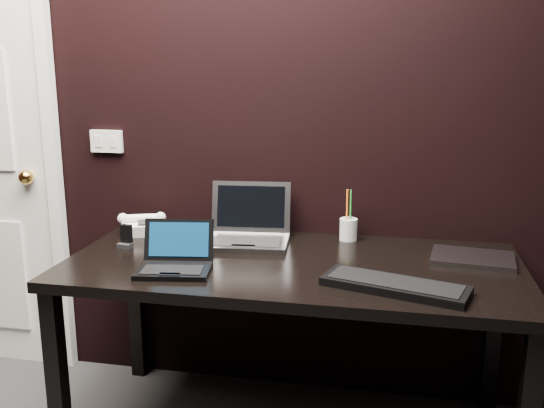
% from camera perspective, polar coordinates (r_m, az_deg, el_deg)
% --- Properties ---
extents(wall_back, '(4.00, 0.00, 4.00)m').
position_cam_1_polar(wall_back, '(2.63, -3.07, 9.50)').
color(wall_back, black).
rests_on(wall_back, ground).
extents(wall_switch, '(0.15, 0.02, 0.10)m').
position_cam_1_polar(wall_switch, '(2.85, -15.30, 5.71)').
color(wall_switch, silver).
rests_on(wall_switch, wall_back).
extents(desk, '(1.70, 0.80, 0.74)m').
position_cam_1_polar(desk, '(2.31, 1.90, -7.22)').
color(desk, black).
rests_on(desk, ground).
extents(netbook, '(0.29, 0.27, 0.16)m').
position_cam_1_polar(netbook, '(2.21, -9.10, -5.33)').
color(netbook, black).
rests_on(netbook, desk).
extents(silver_laptop, '(0.36, 0.33, 0.23)m').
position_cam_1_polar(silver_laptop, '(2.51, -2.31, -2.67)').
color(silver_laptop, '#9E9EA4').
rests_on(silver_laptop, desk).
extents(ext_keyboard, '(0.50, 0.29, 0.03)m').
position_cam_1_polar(ext_keyboard, '(2.05, 11.50, -7.51)').
color(ext_keyboard, black).
rests_on(ext_keyboard, desk).
extents(closed_laptop, '(0.32, 0.25, 0.02)m').
position_cam_1_polar(closed_laptop, '(2.41, 18.36, -4.87)').
color(closed_laptop, '#9F9FA4').
rests_on(closed_laptop, desk).
extents(desk_phone, '(0.21, 0.20, 0.10)m').
position_cam_1_polar(desk_phone, '(2.70, -12.10, -1.94)').
color(desk_phone, silver).
rests_on(desk_phone, desk).
extents(mobile_phone, '(0.06, 0.05, 0.09)m').
position_cam_1_polar(mobile_phone, '(2.51, -13.58, -3.23)').
color(mobile_phone, black).
rests_on(mobile_phone, desk).
extents(pen_cup, '(0.09, 0.09, 0.22)m').
position_cam_1_polar(pen_cup, '(2.56, 7.21, -2.29)').
color(pen_cup, silver).
rests_on(pen_cup, desk).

